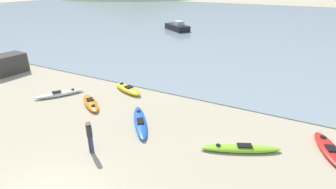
# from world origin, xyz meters

# --- Properties ---
(bay_water) EXTENTS (160.00, 70.00, 0.06)m
(bay_water) POSITION_xyz_m (0.00, 45.44, 0.03)
(bay_water) COLOR gray
(bay_water) RESTS_ON ground_plane
(kayak_on_sand_0) EXTENTS (2.64, 3.11, 0.31)m
(kayak_on_sand_0) POSITION_xyz_m (-0.26, 6.30, 0.13)
(kayak_on_sand_0) COLOR blue
(kayak_on_sand_0) RESTS_ON ground_plane
(kayak_on_sand_1) EXTENTS (2.17, 2.86, 0.33)m
(kayak_on_sand_1) POSITION_xyz_m (-6.85, 6.89, 0.14)
(kayak_on_sand_1) COLOR white
(kayak_on_sand_1) RESTS_ON ground_plane
(kayak_on_sand_2) EXTENTS (2.74, 1.67, 0.41)m
(kayak_on_sand_2) POSITION_xyz_m (-3.37, 9.52, 0.18)
(kayak_on_sand_2) COLOR yellow
(kayak_on_sand_2) RESTS_ON ground_plane
(kayak_on_sand_3) EXTENTS (3.42, 2.04, 0.32)m
(kayak_on_sand_3) POSITION_xyz_m (4.90, 6.39, 0.14)
(kayak_on_sand_3) COLOR #8CCC2D
(kayak_on_sand_3) RESTS_ON ground_plane
(kayak_on_sand_4) EXTENTS (1.67, 2.90, 0.33)m
(kayak_on_sand_4) POSITION_xyz_m (8.36, 8.10, 0.15)
(kayak_on_sand_4) COLOR red
(kayak_on_sand_4) RESTS_ON ground_plane
(kayak_on_sand_5) EXTENTS (2.60, 2.09, 0.34)m
(kayak_on_sand_5) POSITION_xyz_m (-4.12, 6.80, 0.15)
(kayak_on_sand_5) COLOR orange
(kayak_on_sand_5) RESTS_ON ground_plane
(person_near_foreground) EXTENTS (0.32, 0.28, 1.57)m
(person_near_foreground) POSITION_xyz_m (-0.78, 3.27, 0.90)
(person_near_foreground) COLOR #384260
(person_near_foreground) RESTS_ON ground_plane
(moored_boat_1) EXTENTS (4.72, 4.14, 1.34)m
(moored_boat_1) POSITION_xyz_m (-10.33, 31.37, 0.53)
(moored_boat_1) COLOR black
(moored_boat_1) RESTS_ON bay_water
(shoreline_rock) EXTENTS (1.80, 2.53, 1.49)m
(shoreline_rock) POSITION_xyz_m (-13.97, 8.23, 0.74)
(shoreline_rock) COLOR #423D38
(shoreline_rock) RESTS_ON ground_plane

